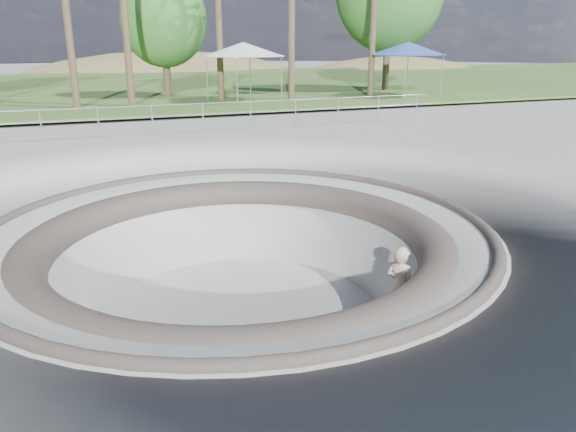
% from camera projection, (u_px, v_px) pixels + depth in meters
% --- Properties ---
extents(ground, '(180.00, 180.00, 0.00)m').
position_uv_depth(ground, '(237.00, 228.00, 11.32)').
color(ground, '#979893').
rests_on(ground, ground).
extents(skate_bowl, '(14.00, 14.00, 4.10)m').
position_uv_depth(skate_bowl, '(239.00, 310.00, 11.87)').
color(skate_bowl, '#979893').
rests_on(skate_bowl, ground).
extents(grass_strip, '(180.00, 36.00, 0.12)m').
position_uv_depth(grass_strip, '(112.00, 86.00, 41.54)').
color(grass_strip, '#375622').
rests_on(grass_strip, ground).
extents(distant_hills, '(103.20, 45.00, 28.60)m').
position_uv_depth(distant_hills, '(136.00, 133.00, 65.66)').
color(distant_hills, brown).
rests_on(distant_hills, ground).
extents(safety_railing, '(25.00, 0.06, 1.03)m').
position_uv_depth(safety_railing, '(152.00, 118.00, 21.80)').
color(safety_railing, '#999DA1').
rests_on(safety_railing, ground).
extents(skateboard, '(0.92, 0.37, 0.09)m').
position_uv_depth(skateboard, '(397.00, 329.00, 11.10)').
color(skateboard, '#9A6C3D').
rests_on(skateboard, ground).
extents(skater, '(0.63, 0.74, 1.72)m').
position_uv_depth(skater, '(400.00, 288.00, 10.83)').
color(skater, tan).
rests_on(skater, skateboard).
extents(canopy_white, '(5.94, 5.94, 3.16)m').
position_uv_depth(canopy_white, '(243.00, 49.00, 30.58)').
color(canopy_white, '#999DA1').
rests_on(canopy_white, ground).
extents(canopy_blue, '(6.15, 6.15, 3.16)m').
position_uv_depth(canopy_blue, '(408.00, 49.00, 33.27)').
color(canopy_blue, '#999DA1').
rests_on(canopy_blue, ground).
extents(bushy_tree_mid, '(5.04, 4.58, 7.28)m').
position_uv_depth(bushy_tree_mid, '(164.00, 20.00, 32.80)').
color(bushy_tree_mid, brown).
rests_on(bushy_tree_mid, ground).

